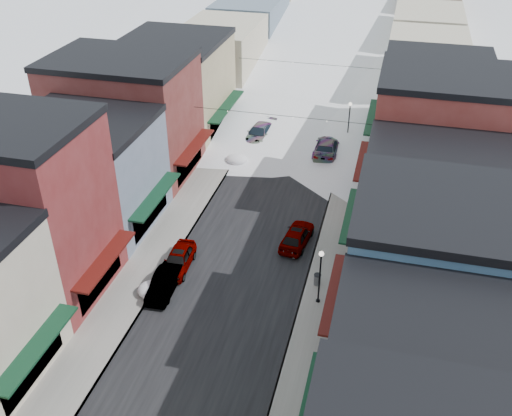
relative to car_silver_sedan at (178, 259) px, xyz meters
The scene contains 28 objects.
road 35.53m from the car_silver_sedan, 83.05° to the left, with size 10.00×160.00×0.01m, color black.
sidewalk_left 35.34m from the car_silver_sedan, 93.73° to the left, with size 3.20×160.00×0.15m, color gray.
sidewalk_right 36.91m from the car_silver_sedan, 72.82° to the left, with size 3.20×160.00×0.15m, color gray.
curb_left 35.27m from the car_silver_sedan, 91.22° to the left, with size 0.10×160.00×0.15m, color slate.
curb_right 36.48m from the car_silver_sedan, 75.15° to the left, with size 0.10×160.00×0.15m, color slate.
bldg_l_brick_near 11.68m from the car_silver_sedan, 155.71° to the right, with size 12.30×8.20×12.50m.
bldg_l_grayblue 10.55m from the car_silver_sedan, 154.40° to the left, with size 11.30×9.20×9.00m.
bldg_l_brick_far 17.21m from the car_silver_sedan, 126.72° to the left, with size 13.30×9.20×11.00m.
bldg_l_tan 25.26m from the car_silver_sedan, 110.92° to the left, with size 11.30×11.20×10.00m.
bldg_r_green 22.01m from the car_silver_sedan, 36.07° to the right, with size 11.30×9.20×9.50m.
bldg_r_blue 18.45m from the car_silver_sedan, 12.07° to the right, with size 11.30×9.20×10.50m.
bldg_r_cream 19.12m from the car_silver_sedan, 16.30° to the left, with size 12.30×9.20×9.00m.
bldg_r_brick_far 23.88m from the car_silver_sedan, 37.64° to the left, with size 13.30×9.20×11.50m.
bldg_r_tan 30.17m from the car_silver_sedan, 54.21° to the left, with size 11.30×11.20×9.50m.
distant_blocks 58.51m from the car_silver_sedan, 85.78° to the left, with size 34.00×55.00×8.00m.
overhead_cables 23.79m from the car_silver_sedan, 79.30° to the left, with size 16.40×15.04×0.04m.
car_silver_sedan is the anchor object (origin of this frame).
car_dark_hatch 2.73m from the car_silver_sedan, 90.00° to the right, with size 1.48×4.24×1.40m, color black.
car_silver_wagon 22.61m from the car_silver_sedan, 88.92° to the left, with size 2.29×5.63×1.63m, color #94979B.
car_gray_suv 9.32m from the car_silver_sedan, 33.17° to the left, with size 1.83×4.55×1.55m, color #989AA0.
car_black_sedan 22.37m from the car_silver_sedan, 69.59° to the left, with size 2.39×5.88×1.71m, color black.
car_lane_silver 36.71m from the car_silver_sedan, 85.79° to the left, with size 1.71×4.25×1.45m, color gray.
car_lane_white 36.00m from the car_silver_sedan, 82.18° to the left, with size 2.61×5.66×1.57m, color white.
trash_can 10.17m from the car_silver_sedan, ahead, with size 0.51×0.51×0.87m.
streetlamp_near 10.77m from the car_silver_sedan, ahead, with size 0.35×0.35×4.16m.
streetlamp_far 25.99m from the car_silver_sedan, 68.48° to the left, with size 0.37×0.37×4.42m.
snow_pile_mid 3.29m from the car_silver_sedan, 99.39° to the right, with size 2.23×2.57×0.94m.
snow_pile_far 17.02m from the car_silver_sedan, 91.42° to the left, with size 2.15×2.52×0.91m.
Camera 1 is at (9.41, -5.99, 25.96)m, focal length 40.00 mm.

